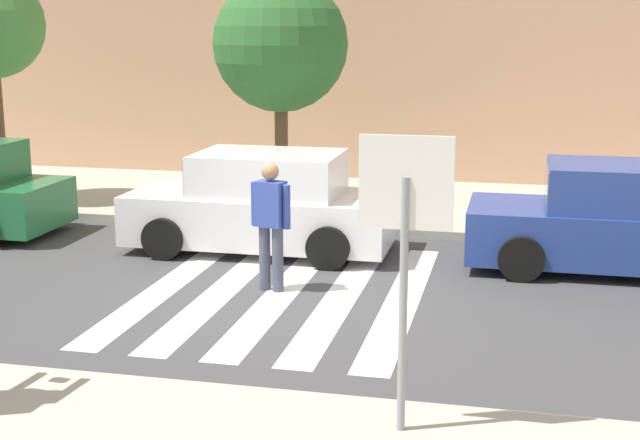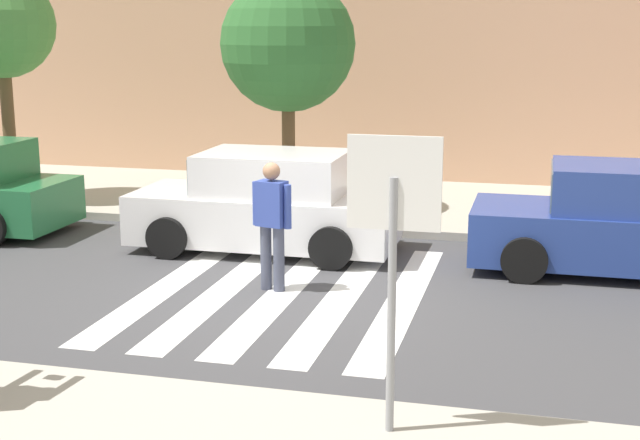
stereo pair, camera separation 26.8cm
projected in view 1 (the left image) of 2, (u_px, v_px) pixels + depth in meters
ground_plane at (279, 297)px, 11.61m from camera, size 120.00×120.00×0.00m
sidewalk_far at (360, 203)px, 17.31m from camera, size 60.00×4.80×0.14m
building_facade_far at (395, 36)px, 20.82m from camera, size 56.00×4.00×6.40m
crosswalk_stripe_0 at (169, 284)px, 12.14m from camera, size 0.44×5.20×0.01m
crosswalk_stripe_1 at (225, 288)px, 11.97m from camera, size 0.44×5.20×0.01m
crosswalk_stripe_2 at (283, 292)px, 11.80m from camera, size 0.44×5.20×0.01m
crosswalk_stripe_3 at (342, 296)px, 11.63m from camera, size 0.44×5.20×0.01m
crosswalk_stripe_4 at (403, 300)px, 11.45m from camera, size 0.44×5.20×0.01m
stop_sign at (405, 219)px, 7.13m from camera, size 0.76×0.08×2.49m
pedestrian_crossing at (271, 219)px, 11.68m from camera, size 0.57×0.32×1.72m
parked_car_white at (263, 205)px, 13.83m from camera, size 4.10×1.92×1.55m
parked_car_blue at (617, 221)px, 12.70m from camera, size 4.10×1.92×1.55m
street_tree_center at (280, 45)px, 15.69m from camera, size 2.40×2.40×4.19m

